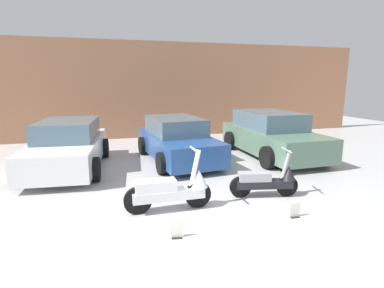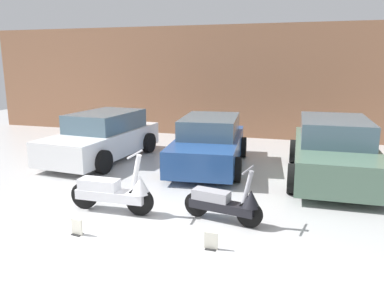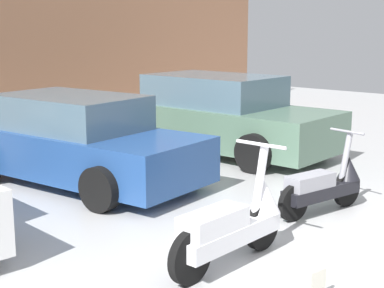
% 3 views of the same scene
% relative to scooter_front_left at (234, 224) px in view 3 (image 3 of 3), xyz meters
% --- Properties ---
extents(ground_plane, '(28.00, 28.00, 0.00)m').
position_rel_scooter_front_left_xyz_m(ground_plane, '(0.76, -0.94, -0.40)').
color(ground_plane, '#B2B2B2').
extents(scooter_front_left, '(1.62, 0.58, 1.13)m').
position_rel_scooter_front_left_xyz_m(scooter_front_left, '(0.00, 0.00, 0.00)').
color(scooter_front_left, black).
rests_on(scooter_front_left, ground_plane).
extents(scooter_front_right, '(1.40, 0.59, 0.99)m').
position_rel_scooter_front_left_xyz_m(scooter_front_right, '(2.00, 0.12, -0.05)').
color(scooter_front_right, black).
rests_on(scooter_front_right, ground_plane).
extents(car_rear_center, '(2.08, 3.89, 1.28)m').
position_rel_scooter_front_left_xyz_m(car_rear_center, '(0.90, 3.51, 0.21)').
color(car_rear_center, navy).
rests_on(car_rear_center, ground_plane).
extents(car_rear_right, '(2.01, 4.10, 1.39)m').
position_rel_scooter_front_left_xyz_m(car_rear_right, '(3.93, 3.27, 0.26)').
color(car_rear_right, '#51705B').
rests_on(car_rear_right, ground_plane).
extents(placard_near_left_scooter, '(0.20, 0.14, 0.26)m').
position_rel_scooter_front_left_xyz_m(placard_near_left_scooter, '(-0.15, -1.00, -0.29)').
color(placard_near_left_scooter, black).
rests_on(placard_near_left_scooter, ground_plane).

